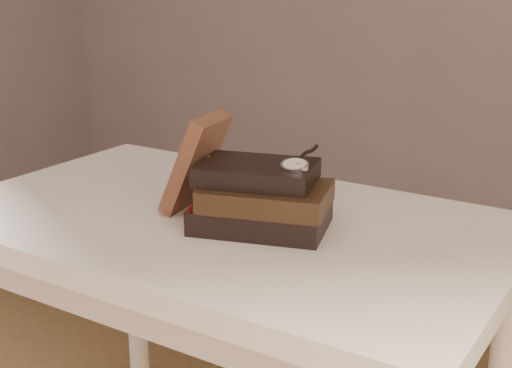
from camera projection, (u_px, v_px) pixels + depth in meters
The scene contains 5 objects.
table at pixel (224, 263), 1.27m from camera, with size 1.00×0.60×0.75m.
book_stack at pixel (262, 199), 1.17m from camera, with size 0.26×0.21×0.11m.
journal at pixel (196, 163), 1.24m from camera, with size 0.03×0.11×0.18m, color #492A1C.
pocket_watch at pixel (296, 164), 1.13m from camera, with size 0.06×0.15×0.02m.
eyeglasses at pixel (230, 176), 1.25m from camera, with size 0.12×0.13×0.04m.
Camera 1 is at (0.67, -0.61, 1.17)m, focal length 49.36 mm.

